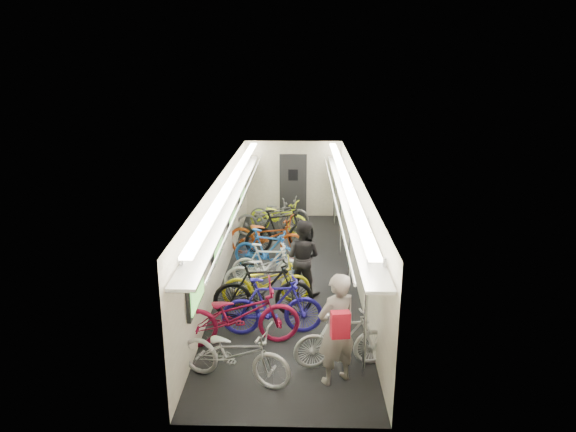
# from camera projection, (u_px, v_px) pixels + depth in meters

# --- Properties ---
(train_car_shell) EXTENTS (10.00, 10.00, 10.00)m
(train_car_shell) POSITION_uv_depth(u_px,v_px,m) (274.00, 200.00, 11.93)
(train_car_shell) COLOR black
(train_car_shell) RESTS_ON ground
(bicycle_0) EXTENTS (1.94, 1.17, 0.96)m
(bicycle_0) POSITION_uv_depth(u_px,v_px,m) (235.00, 353.00, 7.80)
(bicycle_0) COLOR #A7A6AA
(bicycle_0) RESTS_ON ground
(bicycle_1) EXTENTS (1.87, 0.70, 1.10)m
(bicycle_1) POSITION_uv_depth(u_px,v_px,m) (272.00, 306.00, 9.15)
(bicycle_1) COLOR navy
(bicycle_1) RESTS_ON ground
(bicycle_2) EXTENTS (2.24, 1.09, 1.13)m
(bicycle_2) POSITION_uv_depth(u_px,v_px,m) (238.00, 315.00, 8.81)
(bicycle_2) COLOR maroon
(bicycle_2) RESTS_ON ground
(bicycle_3) EXTENTS (1.97, 0.73, 1.16)m
(bicycle_3) POSITION_uv_depth(u_px,v_px,m) (263.00, 290.00, 9.75)
(bicycle_3) COLOR black
(bicycle_3) RESTS_ON ground
(bicycle_4) EXTENTS (1.87, 0.92, 0.94)m
(bicycle_4) POSITION_uv_depth(u_px,v_px,m) (266.00, 282.00, 10.34)
(bicycle_4) COLOR gold
(bicycle_4) RESTS_ON ground
(bicycle_5) EXTENTS (1.61, 0.50, 0.96)m
(bicycle_5) POSITION_uv_depth(u_px,v_px,m) (268.00, 264.00, 11.25)
(bicycle_5) COLOR silver
(bicycle_5) RESTS_ON ground
(bicycle_6) EXTENTS (1.86, 1.15, 0.92)m
(bicycle_6) POSITION_uv_depth(u_px,v_px,m) (264.00, 269.00, 11.03)
(bicycle_6) COLOR #B6B5BA
(bicycle_6) RESTS_ON ground
(bicycle_7) EXTENTS (1.77, 0.99, 1.02)m
(bicycle_7) POSITION_uv_depth(u_px,v_px,m) (268.00, 251.00, 11.96)
(bicycle_7) COLOR #1A4E9D
(bicycle_7) RESTS_ON ground
(bicycle_8) EXTENTS (2.22, 1.33, 1.10)m
(bicycle_8) POSITION_uv_depth(u_px,v_px,m) (268.00, 236.00, 12.83)
(bicycle_8) COLOR #933510
(bicycle_8) RESTS_ON ground
(bicycle_9) EXTENTS (1.98, 1.31, 1.16)m
(bicycle_9) POSITION_uv_depth(u_px,v_px,m) (280.00, 230.00, 13.22)
(bicycle_9) COLOR black
(bicycle_9) RESTS_ON ground
(bicycle_10) EXTENTS (1.93, 1.34, 0.96)m
(bicycle_10) POSITION_uv_depth(u_px,v_px,m) (279.00, 217.00, 14.71)
(bicycle_10) COLOR #D1E515
(bicycle_10) RESTS_ON ground
(bicycle_11) EXTENTS (1.64, 0.71, 0.96)m
(bicycle_11) POSITION_uv_depth(u_px,v_px,m) (343.00, 340.00, 8.18)
(bicycle_11) COLOR #BBBBBD
(bicycle_11) RESTS_ON ground
(bicycle_12) EXTENTS (1.95, 1.04, 0.97)m
(bicycle_12) POSITION_uv_depth(u_px,v_px,m) (268.00, 218.00, 14.59)
(bicycle_12) COLOR #5E5E63
(bicycle_12) RESTS_ON ground
(bicycle_14) EXTENTS (1.82, 0.81, 0.93)m
(bicycle_14) POSITION_uv_depth(u_px,v_px,m) (279.00, 213.00, 15.17)
(bicycle_14) COLOR #5A595D
(bicycle_14) RESTS_ON ground
(passenger_near) EXTENTS (0.78, 0.70, 1.79)m
(passenger_near) POSITION_uv_depth(u_px,v_px,m) (336.00, 329.00, 7.68)
(passenger_near) COLOR gray
(passenger_near) RESTS_ON ground
(passenger_mid) EXTENTS (0.97, 0.88, 1.63)m
(passenger_mid) POSITION_uv_depth(u_px,v_px,m) (302.00, 257.00, 10.73)
(passenger_mid) COLOR black
(passenger_mid) RESTS_ON ground
(backpack) EXTENTS (0.28, 0.17, 0.38)m
(backpack) POSITION_uv_depth(u_px,v_px,m) (340.00, 325.00, 7.02)
(backpack) COLOR #B61226
(backpack) RESTS_ON passenger_near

